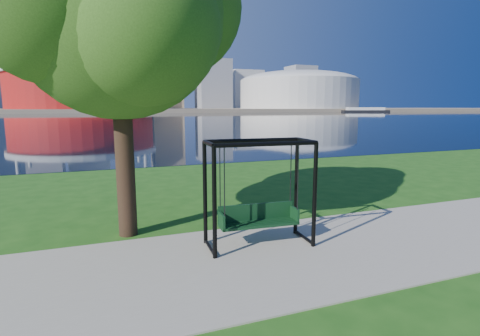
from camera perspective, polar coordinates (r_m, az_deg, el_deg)
ground at (r=8.07m, az=0.70°, el=-12.58°), size 900.00×900.00×0.00m
path at (r=7.64m, az=2.12°, el=-13.77°), size 120.00×4.00×0.03m
river at (r=109.04m, az=-19.59°, el=7.16°), size 900.00×180.00×0.02m
far_bank at (r=312.99m, az=-20.61°, el=8.31°), size 900.00×228.00×2.00m
stadium at (r=242.33m, az=-23.04°, el=11.19°), size 83.00×83.00×32.00m
arena at (r=278.73m, az=8.94°, el=11.80°), size 84.00×84.00×26.56m
skyline at (r=328.02m, az=-21.76°, el=14.37°), size 392.00×66.00×96.50m
swing at (r=8.08m, az=2.87°, el=-4.20°), size 2.33×1.13×2.32m
park_tree at (r=9.27m, az=-18.60°, el=22.44°), size 6.01×5.43×7.47m
barge at (r=247.64m, az=18.54°, el=8.39°), size 29.45×15.81×2.85m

